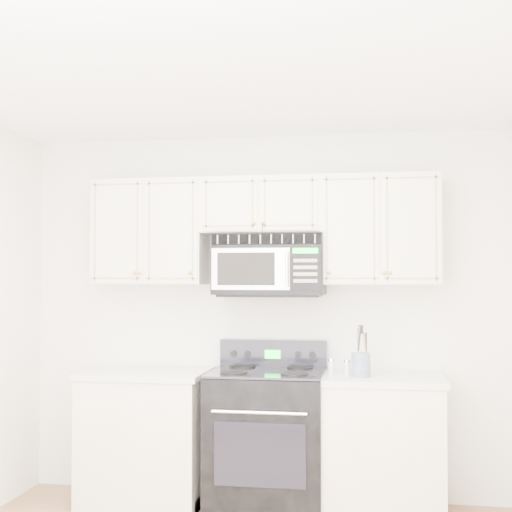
# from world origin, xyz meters

# --- Properties ---
(room) EXTENTS (3.51, 3.51, 2.61)m
(room) POSITION_xyz_m (0.00, 0.00, 1.30)
(room) COLOR #A17D5A
(room) RESTS_ON ground
(base_cabinet_left) EXTENTS (0.86, 0.65, 0.92)m
(base_cabinet_left) POSITION_xyz_m (-0.80, 1.44, 0.43)
(base_cabinet_left) COLOR beige
(base_cabinet_left) RESTS_ON ground
(base_cabinet_right) EXTENTS (0.86, 0.65, 0.92)m
(base_cabinet_right) POSITION_xyz_m (0.80, 1.44, 0.43)
(base_cabinet_right) COLOR beige
(base_cabinet_right) RESTS_ON ground
(range) EXTENTS (0.77, 0.70, 1.12)m
(range) POSITION_xyz_m (0.06, 1.43, 0.48)
(range) COLOR black
(range) RESTS_ON ground
(upper_cabinets) EXTENTS (2.44, 0.37, 0.75)m
(upper_cabinets) POSITION_xyz_m (0.00, 1.58, 1.93)
(upper_cabinets) COLOR beige
(upper_cabinets) RESTS_ON ground
(microwave) EXTENTS (0.77, 0.43, 0.42)m
(microwave) POSITION_xyz_m (0.06, 1.55, 1.66)
(microwave) COLOR black
(microwave) RESTS_ON ground
(utensil_crock) EXTENTS (0.12, 0.12, 0.33)m
(utensil_crock) POSITION_xyz_m (0.69, 1.35, 1.01)
(utensil_crock) COLOR gray
(utensil_crock) RESTS_ON base_cabinet_right
(shaker_salt) EXTENTS (0.04, 0.04, 0.11)m
(shaker_salt) POSITION_xyz_m (0.60, 1.38, 0.97)
(shaker_salt) COLOR silver
(shaker_salt) RESTS_ON base_cabinet_right
(shaker_pepper) EXTENTS (0.05, 0.05, 0.11)m
(shaker_pepper) POSITION_xyz_m (0.49, 1.42, 0.97)
(shaker_pepper) COLOR silver
(shaker_pepper) RESTS_ON base_cabinet_right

